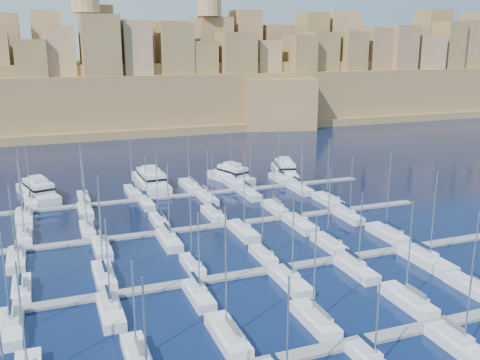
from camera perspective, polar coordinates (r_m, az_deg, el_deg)
name	(u,v)px	position (r m, az deg, el deg)	size (l,w,h in m)	color
ground	(244,244)	(92.55, 0.44, -6.80)	(600.00, 600.00, 0.00)	black
pontoon_near	(351,343)	(65.08, 11.74, -16.70)	(84.00, 2.00, 0.40)	slate
pontoon_mid_near	(273,269)	(82.25, 3.49, -9.49)	(84.00, 2.00, 0.40)	slate
pontoon_mid_far	(225,225)	(101.30, -1.59, -4.77)	(84.00, 2.00, 0.40)	slate
pontoon_far	(193,195)	(121.36, -4.99, -1.56)	(84.00, 2.00, 0.40)	slate
sailboat_1	(137,357)	(61.60, -10.89, -18.03)	(2.53, 8.42, 11.99)	silver
sailboat_2	(228,336)	(64.17, -1.30, -16.26)	(2.85, 9.50, 16.47)	silver
sailboat_3	(315,320)	(67.99, 8.01, -14.54)	(2.69, 8.97, 14.32)	silver
sailboat_4	(408,300)	(75.15, 17.50, -12.14)	(2.80, 9.35, 14.47)	silver
sailboat_5	(474,288)	(81.69, 23.68, -10.53)	(2.67, 8.89, 12.02)	silver
sailboat_10	(460,345)	(67.13, 22.38, -15.99)	(2.69, 8.96, 13.65)	silver
sailboat_12	(22,289)	(80.61, -22.26, -10.73)	(2.47, 8.25, 12.13)	silver
sailboat_13	(104,276)	(81.18, -14.30, -9.86)	(2.76, 9.18, 12.91)	silver
sailboat_14	(192,265)	(82.62, -5.09, -9.02)	(2.28, 7.60, 11.73)	silver
sailboat_15	(263,255)	(86.03, 2.50, -8.00)	(2.19, 7.30, 11.03)	silver
sailboat_16	(329,244)	(91.75, 9.46, -6.70)	(2.59, 8.64, 14.15)	silver
sailboat_17	(388,234)	(98.45, 15.48, -5.55)	(2.88, 9.60, 15.45)	silver
sailboat_18	(11,327)	(71.31, -23.21, -14.21)	(2.70, 9.01, 13.30)	silver
sailboat_19	(110,311)	(71.30, -13.66, -13.38)	(2.75, 9.18, 13.36)	silver
sailboat_20	(198,295)	(73.57, -4.46, -12.08)	(2.53, 8.42, 12.79)	silver
sailboat_21	(290,281)	(77.52, 5.36, -10.64)	(2.82, 9.40, 14.33)	silver
sailboat_22	(356,269)	(82.78, 12.27, -9.25)	(2.67, 8.91, 13.18)	silver
sailboat_23	(426,260)	(88.91, 19.25, -8.03)	(3.24, 10.80, 15.59)	silver
sailboat_24	(25,236)	(101.15, -21.99, -5.57)	(2.53, 8.42, 14.46)	silver
sailboat_25	(87,229)	(101.03, -15.96, -5.08)	(2.38, 7.93, 13.25)	silver
sailboat_26	(159,221)	(102.79, -8.64, -4.33)	(2.44, 8.15, 13.95)	silver
sailboat_27	(213,214)	(105.70, -2.87, -3.65)	(2.64, 8.81, 13.36)	silver
sailboat_28	(274,207)	(109.99, 3.69, -2.94)	(2.50, 8.34, 12.49)	silver
sailboat_29	(328,200)	(116.24, 9.40, -2.14)	(2.89, 9.63, 14.47)	silver
sailboat_30	(16,259)	(91.33, -22.74, -7.79)	(2.72, 9.07, 13.19)	silver
sailboat_31	(102,248)	(91.62, -14.51, -7.02)	(2.63, 8.78, 13.40)	silver
sailboat_32	(169,240)	(92.98, -7.59, -6.33)	(2.80, 9.33, 14.83)	silver
sailboat_33	(243,230)	(96.52, 0.32, -5.41)	(2.90, 9.65, 15.14)	silver
sailboat_34	(300,223)	(100.85, 6.38, -4.62)	(2.93, 9.76, 14.15)	silver
sailboat_35	(348,216)	(106.71, 11.47, -3.76)	(2.46, 8.19, 12.71)	silver
sailboat_36	(31,201)	(122.34, -21.42, -2.13)	(2.67, 8.88, 14.49)	silver
sailboat_37	(83,197)	(121.95, -16.37, -1.77)	(2.30, 7.66, 12.32)	silver
sailboat_38	(133,191)	(123.75, -11.37, -1.21)	(2.73, 9.09, 15.30)	silver
sailboat_39	(190,185)	(126.96, -5.37, -0.58)	(3.05, 10.18, 15.20)	silver
sailboat_40	(231,181)	(130.11, -0.93, -0.15)	(3.13, 10.43, 15.09)	silver
sailboat_41	(279,178)	(133.60, 4.21, 0.19)	(2.42, 8.08, 13.58)	silver
sailboat_42	(24,218)	(111.37, -22.03, -3.76)	(3.16, 10.53, 15.75)	silver
sailboat_43	(85,210)	(112.29, -16.19, -3.13)	(2.65, 8.85, 14.15)	silver
sailboat_44	(147,203)	(114.36, -9.92, -2.46)	(2.28, 7.59, 11.13)	silver
sailboat_45	(207,198)	(116.78, -3.52, -1.90)	(2.64, 8.78, 11.64)	silver
sailboat_46	(249,193)	(119.83, 1.00, -1.45)	(2.69, 8.96, 12.97)	silver
sailboat_47	(300,188)	(124.76, 6.38, -0.88)	(2.74, 9.14, 14.63)	silver
motor_yacht_a	(38,191)	(126.38, -20.74, -1.09)	(9.51, 18.04, 5.25)	silver
motor_yacht_b	(151,180)	(129.33, -9.50, 0.00)	(6.16, 19.17, 5.25)	silver
motor_yacht_c	(231,175)	(132.20, -0.92, 0.52)	(8.72, 14.83, 5.25)	silver
motor_yacht_d	(285,170)	(138.23, 4.79, 1.09)	(8.34, 16.03, 5.25)	silver
fortified_city	(114,88)	(238.50, -13.31, 9.54)	(460.00, 108.95, 59.52)	brown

